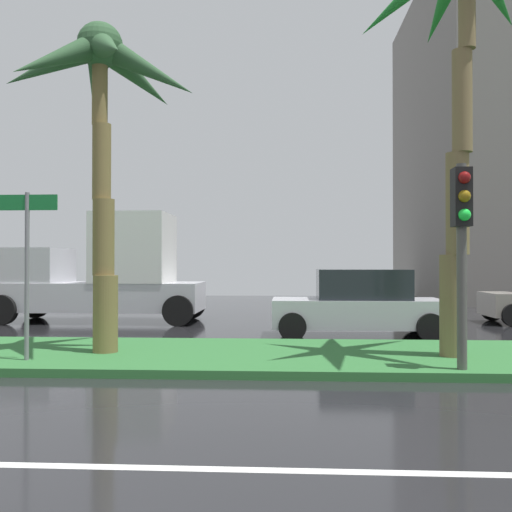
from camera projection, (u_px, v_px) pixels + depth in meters
The scene contains 8 objects.
ground_plane at pixel (130, 353), 12.42m from camera, with size 90.00×42.00×0.10m, color black.
median_strip at pixel (116, 355), 11.43m from camera, with size 85.50×4.00×0.15m, color #2D6B33.
palm_tree_centre_left at pixel (101, 91), 11.51m from camera, with size 4.01×3.84×6.53m.
palm_tree_centre at pixel (468, 5), 10.63m from camera, with size 4.30×4.60×8.10m.
traffic_signal_median_right at pixel (462, 228), 9.44m from camera, with size 0.28×0.43×3.36m.
street_name_sign at pixel (27, 252), 10.37m from camera, with size 1.10×0.08×3.00m.
box_truck_following at pixel (104, 273), 18.58m from camera, with size 6.40×2.64×3.46m.
car_in_traffic_leading at pixel (359, 304), 14.83m from camera, with size 4.30×2.02×1.72m.
Camera 1 is at (3.42, -3.27, 1.88)m, focal length 40.65 mm.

